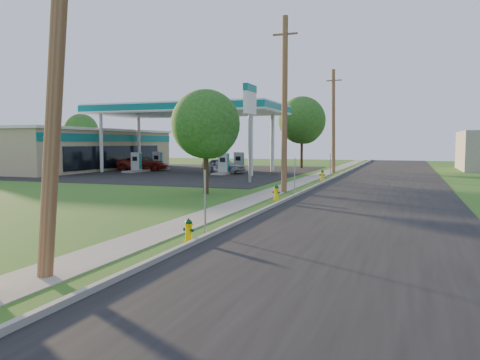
% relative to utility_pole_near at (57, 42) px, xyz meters
% --- Properties ---
extents(ground_plane, '(140.00, 140.00, 0.00)m').
position_rel_utility_pole_near_xyz_m(ground_plane, '(0.60, 1.00, -4.80)').
color(ground_plane, '#285C1C').
rests_on(ground_plane, ground).
extents(road, '(8.00, 120.00, 0.02)m').
position_rel_utility_pole_near_xyz_m(road, '(5.10, 11.00, -4.79)').
color(road, black).
rests_on(road, ground).
extents(curb, '(0.15, 120.00, 0.15)m').
position_rel_utility_pole_near_xyz_m(curb, '(1.10, 11.00, -4.73)').
color(curb, gray).
rests_on(curb, ground).
extents(sidewalk, '(1.50, 120.00, 0.03)m').
position_rel_utility_pole_near_xyz_m(sidewalk, '(-0.65, 11.00, -4.79)').
color(sidewalk, gray).
rests_on(sidewalk, ground).
extents(forecourt, '(26.00, 28.00, 0.02)m').
position_rel_utility_pole_near_xyz_m(forecourt, '(-15.40, 33.00, -4.79)').
color(forecourt, black).
rests_on(forecourt, ground).
extents(utility_pole_near, '(1.40, 0.32, 9.48)m').
position_rel_utility_pole_near_xyz_m(utility_pole_near, '(0.00, 0.00, 0.00)').
color(utility_pole_near, brown).
rests_on(utility_pole_near, ground).
extents(utility_pole_mid, '(1.40, 0.32, 9.80)m').
position_rel_utility_pole_near_xyz_m(utility_pole_mid, '(-0.00, 18.00, 0.15)').
color(utility_pole_mid, brown).
rests_on(utility_pole_mid, ground).
extents(utility_pole_far, '(1.40, 0.32, 9.50)m').
position_rel_utility_pole_near_xyz_m(utility_pole_far, '(-0.00, 36.00, 0.00)').
color(utility_pole_far, brown).
rests_on(utility_pole_far, ground).
extents(sign_post_near, '(0.05, 0.04, 2.00)m').
position_rel_utility_pole_near_xyz_m(sign_post_near, '(0.85, 5.20, -3.80)').
color(sign_post_near, gray).
rests_on(sign_post_near, ground).
extents(sign_post_mid, '(0.05, 0.04, 2.00)m').
position_rel_utility_pole_near_xyz_m(sign_post_mid, '(0.85, 17.00, -3.80)').
color(sign_post_mid, gray).
rests_on(sign_post_mid, ground).
extents(sign_post_far, '(0.05, 0.04, 2.00)m').
position_rel_utility_pole_near_xyz_m(sign_post_far, '(0.85, 29.20, -3.80)').
color(sign_post_far, gray).
rests_on(sign_post_far, ground).
extents(gas_canopy, '(18.18, 9.18, 6.40)m').
position_rel_utility_pole_near_xyz_m(gas_canopy, '(-13.40, 33.00, 1.09)').
color(gas_canopy, silver).
rests_on(gas_canopy, ground).
extents(fuel_pump_nw, '(1.20, 3.20, 1.90)m').
position_rel_utility_pole_near_xyz_m(fuel_pump_nw, '(-17.90, 31.00, -4.08)').
color(fuel_pump_nw, gray).
rests_on(fuel_pump_nw, ground).
extents(fuel_pump_ne, '(1.20, 3.20, 1.90)m').
position_rel_utility_pole_near_xyz_m(fuel_pump_ne, '(-8.90, 31.00, -4.08)').
color(fuel_pump_ne, gray).
rests_on(fuel_pump_ne, ground).
extents(fuel_pump_sw, '(1.20, 3.20, 1.90)m').
position_rel_utility_pole_near_xyz_m(fuel_pump_sw, '(-17.90, 35.00, -4.08)').
color(fuel_pump_sw, gray).
rests_on(fuel_pump_sw, ground).
extents(fuel_pump_se, '(1.20, 3.20, 1.90)m').
position_rel_utility_pole_near_xyz_m(fuel_pump_se, '(-8.90, 35.00, -4.08)').
color(fuel_pump_se, gray).
rests_on(fuel_pump_se, ground).
extents(convenience_store, '(10.40, 22.40, 4.25)m').
position_rel_utility_pole_near_xyz_m(convenience_store, '(-26.38, 33.00, -2.67)').
color(convenience_store, tan).
rests_on(convenience_store, ground).
extents(price_pylon, '(0.34, 2.04, 6.85)m').
position_rel_utility_pole_near_xyz_m(price_pylon, '(-3.90, 23.50, 0.63)').
color(price_pylon, gray).
rests_on(price_pylon, ground).
extents(tree_verge, '(3.77, 3.77, 5.72)m').
position_rel_utility_pole_near_xyz_m(tree_verge, '(-3.77, 15.77, -1.12)').
color(tree_verge, '#342315').
rests_on(tree_verge, ground).
extents(tree_lot, '(5.22, 5.22, 7.91)m').
position_rel_utility_pole_near_xyz_m(tree_lot, '(-4.48, 43.38, 0.29)').
color(tree_lot, '#342315').
rests_on(tree_lot, ground).
extents(tree_back, '(4.26, 4.26, 6.46)m').
position_rel_utility_pole_near_xyz_m(tree_back, '(-32.30, 41.20, -0.64)').
color(tree_back, '#342315').
rests_on(tree_back, ground).
extents(hydrant_near, '(0.35, 0.31, 0.67)m').
position_rel_utility_pole_near_xyz_m(hydrant_near, '(0.76, 4.23, -4.48)').
color(hydrant_near, '#FFC400').
rests_on(hydrant_near, ground).
extents(hydrant_mid, '(0.39, 0.35, 0.76)m').
position_rel_utility_pole_near_xyz_m(hydrant_mid, '(0.54, 14.40, -4.43)').
color(hydrant_mid, yellow).
rests_on(hydrant_mid, ground).
extents(hydrant_far, '(0.42, 0.37, 0.81)m').
position_rel_utility_pole_near_xyz_m(hydrant_far, '(0.55, 27.25, -4.41)').
color(hydrant_far, yellow).
rests_on(hydrant_far, ground).
extents(car_red, '(5.64, 3.85, 1.43)m').
position_rel_utility_pole_near_xyz_m(car_red, '(-18.66, 33.43, -4.09)').
color(car_red, maroon).
rests_on(car_red, ground).
extents(car_silver, '(4.37, 2.40, 1.41)m').
position_rel_utility_pole_near_xyz_m(car_silver, '(-9.35, 32.13, -4.10)').
color(car_silver, '#A8AAAF').
rests_on(car_silver, ground).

